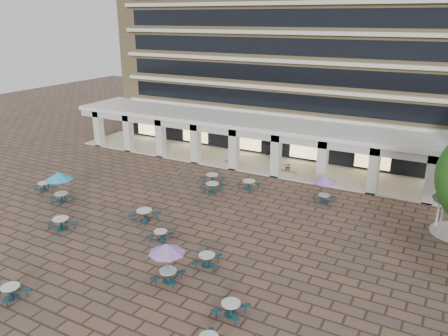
% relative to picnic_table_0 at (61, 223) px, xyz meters
% --- Properties ---
extents(ground, '(120.00, 120.00, 0.00)m').
position_rel_picnic_table_0_xyz_m(ground, '(6.79, 4.27, -0.48)').
color(ground, brown).
rests_on(ground, ground).
extents(apartment_building, '(40.00, 15.50, 25.20)m').
position_rel_picnic_table_0_xyz_m(apartment_building, '(6.79, 29.74, 12.12)').
color(apartment_building, tan).
rests_on(apartment_building, ground).
extents(retail_arcade, '(42.00, 6.60, 4.40)m').
position_rel_picnic_table_0_xyz_m(retail_arcade, '(6.79, 19.07, 2.52)').
color(retail_arcade, white).
rests_on(retail_arcade, ground).
extents(picnic_table_0, '(2.12, 2.12, 0.81)m').
position_rel_picnic_table_0_xyz_m(picnic_table_0, '(0.00, 0.00, 0.00)').
color(picnic_table_0, '#153741').
rests_on(picnic_table_0, ground).
extents(picnic_table_1, '(1.77, 1.77, 0.71)m').
position_rel_picnic_table_0_xyz_m(picnic_table_1, '(3.80, -6.73, -0.06)').
color(picnic_table_1, '#153741').
rests_on(picnic_table_1, ground).
extents(picnic_table_3, '(1.61, 1.61, 0.71)m').
position_rel_picnic_table_0_xyz_m(picnic_table_3, '(14.36, -2.58, -0.06)').
color(picnic_table_3, '#153741').
rests_on(picnic_table_3, ground).
extents(picnic_table_4, '(2.13, 2.13, 2.46)m').
position_rel_picnic_table_0_xyz_m(picnic_table_4, '(-3.53, 3.26, 1.61)').
color(picnic_table_4, '#153741').
rests_on(picnic_table_4, ground).
extents(picnic_table_5, '(1.47, 1.47, 0.65)m').
position_rel_picnic_table_0_xyz_m(picnic_table_5, '(6.89, 1.95, -0.09)').
color(picnic_table_5, '#153741').
rests_on(picnic_table_5, ground).
extents(picnic_table_6, '(2.00, 2.00, 2.31)m').
position_rel_picnic_table_0_xyz_m(picnic_table_6, '(10.05, -1.69, 1.48)').
color(picnic_table_6, '#153741').
rests_on(picnic_table_6, ground).
extents(picnic_table_7, '(1.88, 1.88, 0.72)m').
position_rel_picnic_table_0_xyz_m(picnic_table_7, '(11.07, 0.71, -0.05)').
color(picnic_table_7, '#153741').
rests_on(picnic_table_7, ground).
extents(picnic_table_8, '(1.90, 1.90, 0.70)m').
position_rel_picnic_table_0_xyz_m(picnic_table_8, '(-6.73, 4.29, -0.06)').
color(picnic_table_8, '#153741').
rests_on(picnic_table_8, ground).
extents(picnic_table_9, '(1.99, 1.99, 0.83)m').
position_rel_picnic_table_0_xyz_m(picnic_table_9, '(4.18, 3.73, 0.01)').
color(picnic_table_9, '#153741').
rests_on(picnic_table_9, ground).
extents(picnic_table_10, '(1.86, 1.86, 0.81)m').
position_rel_picnic_table_0_xyz_m(picnic_table_10, '(5.80, 10.62, -0.00)').
color(picnic_table_10, '#153741').
rests_on(picnic_table_10, ground).
extents(picnic_table_11, '(1.89, 1.89, 2.18)m').
position_rel_picnic_table_0_xyz_m(picnic_table_11, '(14.49, 12.87, 1.37)').
color(picnic_table_11, '#153741').
rests_on(picnic_table_11, ground).
extents(picnic_table_12, '(2.09, 2.09, 0.78)m').
position_rel_picnic_table_0_xyz_m(picnic_table_12, '(4.69, 12.52, -0.02)').
color(picnic_table_12, '#153741').
rests_on(picnic_table_12, ground).
extents(picnic_table_13, '(1.95, 1.95, 0.79)m').
position_rel_picnic_table_0_xyz_m(picnic_table_13, '(8.17, 12.63, -0.01)').
color(picnic_table_13, '#153741').
rests_on(picnic_table_13, ground).
extents(planter_left, '(1.50, 0.80, 1.33)m').
position_rel_picnic_table_0_xyz_m(planter_left, '(4.23, 17.17, 0.08)').
color(planter_left, gray).
rests_on(planter_left, ground).
extents(planter_right, '(1.50, 0.66, 1.29)m').
position_rel_picnic_table_0_xyz_m(planter_right, '(9.92, 17.17, 0.05)').
color(planter_right, gray).
rests_on(planter_right, ground).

